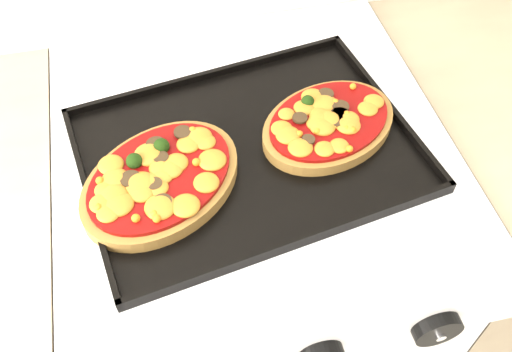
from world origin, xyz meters
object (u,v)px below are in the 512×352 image
object	(u,v)px
pizza_right	(329,123)
pizza_left	(161,179)
stove	(253,280)
baking_tray	(248,149)

from	to	relation	value
pizza_right	pizza_left	bearing A→B (deg)	-169.01
stove	baking_tray	bearing A→B (deg)	-111.81
pizza_left	stove	bearing A→B (deg)	26.63
stove	pizza_right	size ratio (longest dim) A/B	4.20
stove	baking_tray	world-z (taller)	baking_tray
baking_tray	pizza_left	bearing A→B (deg)	-172.59
pizza_left	pizza_right	bearing A→B (deg)	10.99
pizza_left	pizza_right	xyz separation A→B (m)	(0.26, 0.05, -0.00)
stove	pizza_right	bearing A→B (deg)	-11.51
pizza_left	pizza_right	world-z (taller)	pizza_left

